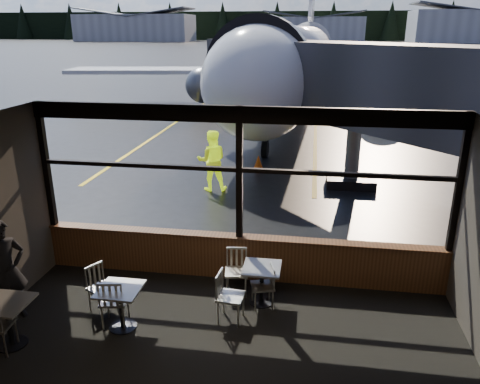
% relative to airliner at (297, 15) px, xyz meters
% --- Properties ---
extents(ground_plane, '(520.00, 520.00, 0.00)m').
position_rel_airliner_xyz_m(ground_plane, '(-0.07, 98.14, -5.60)').
color(ground_plane, black).
rests_on(ground_plane, ground).
extents(carpet_floor, '(8.00, 6.00, 0.01)m').
position_rel_airliner_xyz_m(carpet_floor, '(-0.07, -24.86, -5.59)').
color(carpet_floor, black).
rests_on(carpet_floor, ground).
extents(ceiling, '(8.00, 6.00, 0.04)m').
position_rel_airliner_xyz_m(ceiling, '(-0.07, -24.86, -2.10)').
color(ceiling, '#38332D').
rests_on(ceiling, ground).
extents(window_sill, '(8.00, 0.28, 0.90)m').
position_rel_airliner_xyz_m(window_sill, '(-0.07, -21.86, -5.15)').
color(window_sill, brown).
rests_on(window_sill, ground).
extents(window_header, '(8.00, 0.18, 0.30)m').
position_rel_airliner_xyz_m(window_header, '(-0.07, -21.86, -2.25)').
color(window_header, black).
rests_on(window_header, ground).
extents(mullion_left, '(0.12, 0.12, 2.60)m').
position_rel_airliner_xyz_m(mullion_left, '(-4.02, -21.86, -3.40)').
color(mullion_left, black).
rests_on(mullion_left, ground).
extents(mullion_centre, '(0.12, 0.12, 2.60)m').
position_rel_airliner_xyz_m(mullion_centre, '(-0.07, -21.86, -3.40)').
color(mullion_centre, black).
rests_on(mullion_centre, ground).
extents(mullion_right, '(0.12, 0.12, 2.60)m').
position_rel_airliner_xyz_m(mullion_right, '(3.88, -21.86, -3.40)').
color(mullion_right, black).
rests_on(mullion_right, ground).
extents(window_transom, '(8.00, 0.10, 0.08)m').
position_rel_airliner_xyz_m(window_transom, '(-0.07, -21.86, -3.30)').
color(window_transom, black).
rests_on(window_transom, ground).
extents(airliner, '(32.17, 37.99, 11.20)m').
position_rel_airliner_xyz_m(airliner, '(0.00, 0.00, 0.00)').
color(airliner, white).
rests_on(airliner, ground_plane).
extents(jet_bridge, '(9.17, 11.21, 4.89)m').
position_rel_airliner_xyz_m(jet_bridge, '(3.53, -16.36, -3.16)').
color(jet_bridge, '#272729').
rests_on(jet_bridge, ground_plane).
extents(cafe_table_near, '(0.68, 0.68, 0.75)m').
position_rel_airliner_xyz_m(cafe_table_near, '(0.48, -22.72, -5.23)').
color(cafe_table_near, gray).
rests_on(cafe_table_near, carpet_floor).
extents(cafe_table_mid, '(0.69, 0.69, 0.76)m').
position_rel_airliner_xyz_m(cafe_table_mid, '(-1.76, -23.85, -5.22)').
color(cafe_table_mid, '#A8A49A').
rests_on(cafe_table_mid, carpet_floor).
extents(cafe_table_left, '(0.72, 0.72, 0.79)m').
position_rel_airliner_xyz_m(cafe_table_left, '(-3.35, -24.56, -5.21)').
color(cafe_table_left, gray).
rests_on(cafe_table_left, carpet_floor).
extents(chair_near_e, '(0.56, 0.56, 0.82)m').
position_rel_airliner_xyz_m(chair_near_e, '(0.51, -22.83, -5.19)').
color(chair_near_e, '#ADA99C').
rests_on(chair_near_e, carpet_floor).
extents(chair_near_w, '(0.55, 0.55, 0.93)m').
position_rel_airliner_xyz_m(chair_near_w, '(0.01, -23.36, -5.14)').
color(chair_near_w, '#AAA699').
rests_on(chair_near_w, carpet_floor).
extents(chair_near_n, '(0.55, 0.55, 0.90)m').
position_rel_airliner_xyz_m(chair_near_n, '(-0.03, -22.47, -5.15)').
color(chair_near_n, beige).
rests_on(chair_near_n, carpet_floor).
extents(chair_mid_s, '(0.57, 0.57, 0.92)m').
position_rel_airliner_xyz_m(chair_mid_s, '(-1.92, -23.76, -5.14)').
color(chair_mid_s, '#B6B2A4').
rests_on(chair_mid_s, carpet_floor).
extents(chair_mid_w, '(0.64, 0.64, 0.87)m').
position_rel_airliner_xyz_m(chair_mid_w, '(-2.31, -23.39, -5.17)').
color(chair_mid_w, '#A8A398').
rests_on(chair_mid_w, carpet_floor).
extents(passenger, '(0.77, 0.81, 1.86)m').
position_rel_airliner_xyz_m(passenger, '(-3.77, -23.87, -4.67)').
color(passenger, black).
rests_on(passenger, carpet_floor).
extents(ground_crew, '(1.05, 0.90, 1.89)m').
position_rel_airliner_xyz_m(ground_crew, '(-1.77, -16.52, -4.65)').
color(ground_crew, '#BFF219').
rests_on(ground_crew, ground_plane).
extents(cone_nose, '(0.35, 0.35, 0.49)m').
position_rel_airliner_xyz_m(cone_nose, '(-0.61, -13.96, -5.36)').
color(cone_nose, '#E76007').
rests_on(cone_nose, ground_plane).
extents(cone_wing, '(0.32, 0.32, 0.45)m').
position_rel_airliner_xyz_m(cone_wing, '(-3.77, -2.89, -5.38)').
color(cone_wing, '#E84F07').
rests_on(cone_wing, ground_plane).
extents(hangar_left, '(45.00, 18.00, 11.00)m').
position_rel_airliner_xyz_m(hangar_left, '(-70.07, 158.14, -0.10)').
color(hangar_left, silver).
rests_on(hangar_left, ground_plane).
extents(hangar_mid, '(38.00, 15.00, 10.00)m').
position_rel_airliner_xyz_m(hangar_mid, '(-0.07, 163.14, -0.60)').
color(hangar_mid, silver).
rests_on(hangar_mid, ground_plane).
extents(fuel_tank_a, '(8.00, 8.00, 6.00)m').
position_rel_airliner_xyz_m(fuel_tank_a, '(-30.07, 160.14, -2.60)').
color(fuel_tank_a, silver).
rests_on(fuel_tank_a, ground_plane).
extents(fuel_tank_b, '(8.00, 8.00, 6.00)m').
position_rel_airliner_xyz_m(fuel_tank_b, '(-20.07, 160.14, -2.60)').
color(fuel_tank_b, silver).
rests_on(fuel_tank_b, ground_plane).
extents(fuel_tank_c, '(8.00, 8.00, 6.00)m').
position_rel_airliner_xyz_m(fuel_tank_c, '(-10.07, 160.14, -2.60)').
color(fuel_tank_c, silver).
rests_on(fuel_tank_c, ground_plane).
extents(treeline, '(360.00, 3.00, 12.00)m').
position_rel_airliner_xyz_m(treeline, '(-0.07, 188.14, 0.40)').
color(treeline, black).
rests_on(treeline, ground_plane).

